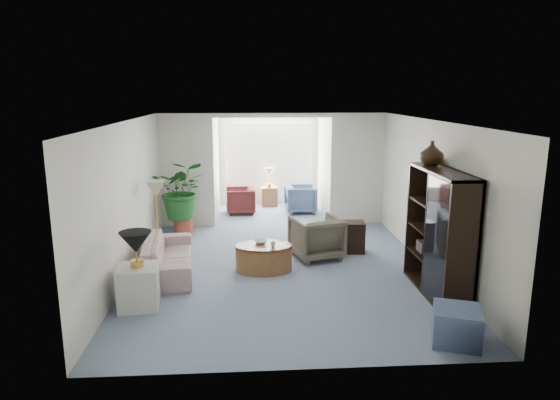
{
  "coord_description": "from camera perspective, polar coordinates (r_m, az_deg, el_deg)",
  "views": [
    {
      "loc": [
        -0.57,
        -7.84,
        2.96
      ],
      "look_at": [
        0.0,
        0.6,
        1.1
      ],
      "focal_mm": 31.78,
      "sensor_mm": 36.0,
      "label": 1
    }
  ],
  "objects": [
    {
      "name": "plant_pot",
      "position": [
        10.76,
        -11.06,
        -2.92
      ],
      "size": [
        0.4,
        0.4,
        0.32
      ],
      "primitive_type": "cylinder",
      "color": "#AC4432",
      "rests_on": "ground"
    },
    {
      "name": "entertainment_cabinet",
      "position": [
        7.63,
        17.86,
        -3.64
      ],
      "size": [
        0.45,
        1.67,
        1.86
      ],
      "primitive_type": "cube",
      "color": "black",
      "rests_on": "ground"
    },
    {
      "name": "ottoman",
      "position": [
        6.47,
        19.65,
        -13.45
      ],
      "size": [
        0.69,
        0.69,
        0.44
      ],
      "primitive_type": "cube",
      "rotation": [
        0.0,
        0.0,
        -0.34
      ],
      "color": "#4B6080",
      "rests_on": "ground"
    },
    {
      "name": "side_table_dark",
      "position": [
        9.41,
        8.18,
        -4.22
      ],
      "size": [
        0.51,
        0.42,
        0.58
      ],
      "primitive_type": "cube",
      "rotation": [
        0.0,
        0.0,
        -0.07
      ],
      "color": "black",
      "rests_on": "ground"
    },
    {
      "name": "coffee_bowl",
      "position": [
        8.39,
        -2.25,
        -4.83
      ],
      "size": [
        0.26,
        0.26,
        0.05
      ],
      "primitive_type": "imported",
      "rotation": [
        0.0,
        0.0,
        0.26
      ],
      "color": "silver",
      "rests_on": "coffee_table"
    },
    {
      "name": "shelf_clutter",
      "position": [
        7.47,
        17.89,
        -2.71
      ],
      "size": [
        0.3,
        0.98,
        1.06
      ],
      "color": "#342C28",
      "rests_on": "entertainment_cabinet"
    },
    {
      "name": "coffee_table",
      "position": [
        8.37,
        -1.88,
        -6.67
      ],
      "size": [
        1.16,
        1.16,
        0.45
      ],
      "primitive_type": "cylinder",
      "rotation": [
        0.0,
        0.0,
        0.26
      ],
      "color": "brown",
      "rests_on": "ground"
    },
    {
      "name": "sunroom_floor",
      "position": [
        12.31,
        -1.1,
        -1.51
      ],
      "size": [
        2.6,
        2.6,
        0.0
      ],
      "primitive_type": "plane",
      "color": "#7A8BA2",
      "rests_on": "ground"
    },
    {
      "name": "table_lamp",
      "position": [
        7.05,
        -16.28,
        -4.71
      ],
      "size": [
        0.44,
        0.44,
        0.3
      ],
      "primitive_type": "cone",
      "color": "black",
      "rests_on": "end_table"
    },
    {
      "name": "sofa",
      "position": [
        8.48,
        -12.77,
        -6.3
      ],
      "size": [
        0.98,
        2.04,
        0.57
      ],
      "primitive_type": "imported",
      "rotation": [
        0.0,
        0.0,
        1.68
      ],
      "color": "beige",
      "rests_on": "ground"
    },
    {
      "name": "cabinet_urn",
      "position": [
        7.87,
        17.07,
        5.18
      ],
      "size": [
        0.36,
        0.36,
        0.37
      ],
      "primitive_type": "imported",
      "color": "black",
      "rests_on": "entertainment_cabinet"
    },
    {
      "name": "floor_lamp",
      "position": [
        9.19,
        -14.12,
        1.3
      ],
      "size": [
        0.36,
        0.36,
        0.28
      ],
      "primitive_type": "cone",
      "color": "beige",
      "rests_on": "ground"
    },
    {
      "name": "back_pier_left",
      "position": [
        11.05,
        -10.75,
        3.29
      ],
      "size": [
        1.2,
        0.12,
        2.5
      ],
      "primitive_type": "cube",
      "color": "silver",
      "rests_on": "ground"
    },
    {
      "name": "wingback_chair",
      "position": [
        8.98,
        4.2,
        -4.32
      ],
      "size": [
        1.01,
        1.03,
        0.76
      ],
      "primitive_type": "imported",
      "rotation": [
        0.0,
        0.0,
        3.42
      ],
      "color": "#605A4C",
      "rests_on": "ground"
    },
    {
      "name": "window_blinds",
      "position": [
        13.09,
        -1.35,
        5.56
      ],
      "size": [
        2.2,
        0.02,
        1.5
      ],
      "primitive_type": "cube",
      "color": "white"
    },
    {
      "name": "house_plant",
      "position": [
        10.58,
        -11.24,
        1.18
      ],
      "size": [
        1.12,
        0.97,
        1.25
      ],
      "primitive_type": "imported",
      "color": "#216124",
      "rests_on": "plant_pot"
    },
    {
      "name": "coffee_cup",
      "position": [
        8.2,
        -0.81,
        -5.11
      ],
      "size": [
        0.11,
        0.11,
        0.09
      ],
      "primitive_type": "imported",
      "rotation": [
        0.0,
        0.0,
        0.26
      ],
      "color": "beige",
      "rests_on": "coffee_table"
    },
    {
      "name": "end_table",
      "position": [
        7.26,
        -15.97,
        -9.6
      ],
      "size": [
        0.6,
        0.6,
        0.6
      ],
      "primitive_type": "cube",
      "rotation": [
        0.0,
        0.0,
        0.11
      ],
      "color": "silver",
      "rests_on": "ground"
    },
    {
      "name": "floor",
      "position": [
        8.4,
        0.28,
        -8.24
      ],
      "size": [
        6.0,
        6.0,
        0.0
      ],
      "primitive_type": "plane",
      "color": "#7A8BA2",
      "rests_on": "ground"
    },
    {
      "name": "back_pier_right",
      "position": [
        11.25,
        8.89,
        3.51
      ],
      "size": [
        1.2,
        0.12,
        2.5
      ],
      "primitive_type": "cube",
      "color": "silver",
      "rests_on": "ground"
    },
    {
      "name": "sunroom_table",
      "position": [
        13.02,
        -1.24,
        0.4
      ],
      "size": [
        0.42,
        0.34,
        0.5
      ],
      "primitive_type": "cube",
      "rotation": [
        0.0,
        0.0,
        0.05
      ],
      "color": "brown",
      "rests_on": "ground"
    },
    {
      "name": "sunroom_chair_maroon",
      "position": [
        12.26,
        -4.58,
        -0.06
      ],
      "size": [
        0.74,
        0.72,
        0.64
      ],
      "primitive_type": "imported",
      "rotation": [
        0.0,
        0.0,
        -1.53
      ],
      "color": "#5A1F22",
      "rests_on": "ground"
    },
    {
      "name": "back_header",
      "position": [
        10.86,
        -0.87,
        9.71
      ],
      "size": [
        2.6,
        0.12,
        0.1
      ],
      "primitive_type": "cube",
      "color": "silver",
      "rests_on": "back_pier_left"
    },
    {
      "name": "window_pane",
      "position": [
        13.12,
        -1.35,
        5.58
      ],
      "size": [
        2.2,
        0.02,
        1.5
      ],
      "primitive_type": "cube",
      "color": "white"
    },
    {
      "name": "framed_picture",
      "position": [
        8.4,
        17.34,
        3.22
      ],
      "size": [
        0.04,
        0.5,
        0.4
      ],
      "primitive_type": "cube",
      "color": "#B3A48F"
    },
    {
      "name": "sunroom_chair_blue",
      "position": [
        12.33,
        2.41,
        0.13
      ],
      "size": [
        0.78,
        0.76,
        0.68
      ],
      "primitive_type": "imported",
      "rotation": [
        0.0,
        0.0,
        1.62
      ],
      "color": "#4B6080",
      "rests_on": "ground"
    }
  ]
}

